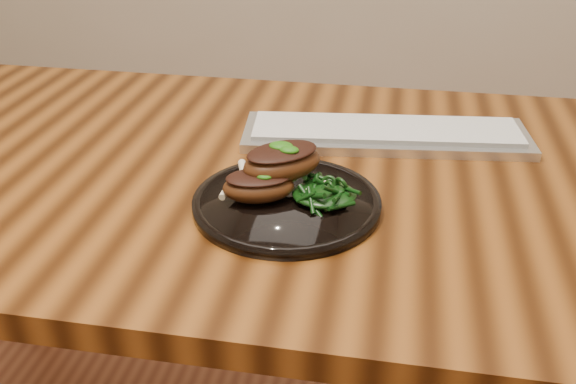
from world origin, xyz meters
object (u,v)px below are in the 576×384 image
Objects in this scene: plate at (287,202)px; lamb_chop_front at (258,185)px; desk at (282,213)px; greens_heap at (324,190)px; keyboard at (385,134)px.

plate is 0.05m from lamb_chop_front.
desk is at bearing 86.22° from lamb_chop_front.
greens_heap is at bearing -55.23° from desk.
keyboard is (0.16, 0.27, -0.03)m from lamb_chop_front.
lamb_chop_front is (-0.04, -0.01, 0.03)m from plate.
greens_heap is at bearing 8.89° from lamb_chop_front.
lamb_chop_front reaches higher than desk.
plate is 2.31× the size of lamb_chop_front.
desk is 3.23× the size of keyboard.
plate reaches higher than desk.
lamb_chop_front is at bearing -171.11° from greens_heap.
lamb_chop_front is 1.26× the size of greens_heap.
lamb_chop_front is at bearing -93.78° from desk.
lamb_chop_front reaches higher than keyboard.
plate is at bearing -115.85° from keyboard.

